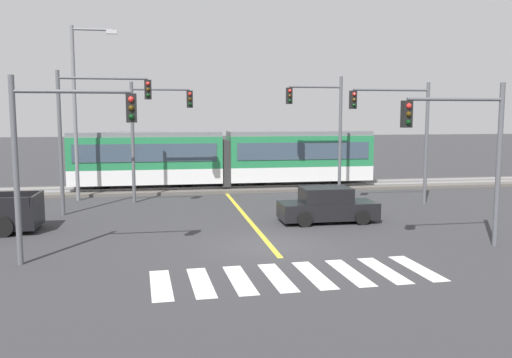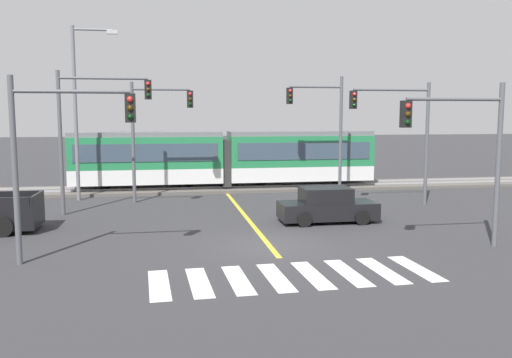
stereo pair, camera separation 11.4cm
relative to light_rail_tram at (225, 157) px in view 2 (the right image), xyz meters
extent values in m
plane|color=#333335|center=(-0.10, -14.88, -2.05)|extent=(200.00, 200.00, 0.00)
cube|color=#56514C|center=(-0.10, 0.01, -1.96)|extent=(120.00, 4.00, 0.18)
cube|color=#939399|center=(-0.10, -0.71, -1.82)|extent=(120.00, 0.08, 0.10)
cube|color=#939399|center=(-0.10, 0.73, -1.82)|extent=(120.00, 0.08, 0.10)
cube|color=silver|center=(-4.75, 0.01, -1.07)|extent=(9.00, 2.60, 0.90)
cube|color=#237A47|center=(-4.75, 0.01, 0.33)|extent=(9.00, 2.60, 1.90)
cube|color=#384756|center=(-4.75, -1.31, 0.38)|extent=(8.28, 0.04, 1.04)
cube|color=slate|center=(-4.75, 0.01, 1.42)|extent=(9.00, 2.39, 0.28)
cylinder|color=black|center=(-2.27, 0.01, -1.52)|extent=(0.70, 0.20, 0.70)
cylinder|color=black|center=(-7.22, 0.01, -1.52)|extent=(0.70, 0.20, 0.70)
cube|color=silver|center=(4.75, 0.01, -1.07)|extent=(9.00, 2.60, 0.90)
cube|color=#237A47|center=(4.75, 0.01, 0.33)|extent=(9.00, 2.60, 1.90)
cube|color=#384756|center=(4.75, -1.31, 0.38)|extent=(8.28, 0.04, 1.04)
cube|color=slate|center=(4.75, 0.01, 1.42)|extent=(9.00, 2.39, 0.28)
cylinder|color=black|center=(7.22, 0.01, -1.52)|extent=(0.70, 0.20, 0.70)
cylinder|color=black|center=(2.27, 0.01, -1.52)|extent=(0.70, 0.20, 0.70)
cube|color=#2D2D2D|center=(0.00, 0.01, -0.37)|extent=(0.50, 2.34, 2.80)
cube|color=silver|center=(-3.95, -18.70, -2.04)|extent=(0.68, 2.82, 0.01)
cube|color=silver|center=(-2.85, -18.66, -2.04)|extent=(0.68, 2.82, 0.01)
cube|color=silver|center=(-1.75, -18.61, -2.04)|extent=(0.68, 2.82, 0.01)
cube|color=silver|center=(-0.65, -18.57, -2.04)|extent=(0.68, 2.82, 0.01)
cube|color=silver|center=(0.45, -18.52, -2.04)|extent=(0.68, 2.82, 0.01)
cube|color=silver|center=(1.55, -18.47, -2.04)|extent=(0.68, 2.82, 0.01)
cube|color=silver|center=(2.65, -18.43, -2.04)|extent=(0.68, 2.82, 0.01)
cube|color=silver|center=(3.75, -18.38, -2.04)|extent=(0.68, 2.82, 0.01)
cube|color=gold|center=(-0.10, -9.27, -2.05)|extent=(0.20, 14.55, 0.01)
cube|color=black|center=(3.21, -11.04, -1.53)|extent=(4.20, 1.70, 0.72)
cube|color=black|center=(3.11, -11.04, -0.85)|extent=(2.10, 1.52, 0.64)
cube|color=#384756|center=(4.11, -11.04, -0.85)|extent=(0.10, 1.43, 0.52)
cube|color=#384756|center=(3.11, -10.26, -0.85)|extent=(1.79, 0.04, 0.48)
cylinder|color=black|center=(4.47, -10.19, -1.73)|extent=(0.64, 0.22, 0.64)
cylinder|color=black|center=(4.47, -11.89, -1.73)|extent=(0.64, 0.22, 0.64)
cylinder|color=black|center=(1.95, -10.19, -1.73)|extent=(0.64, 0.22, 0.64)
cylinder|color=black|center=(1.95, -11.89, -1.73)|extent=(0.64, 0.22, 0.64)
cube|color=black|center=(-10.21, -9.81, -0.72)|extent=(2.70, 0.13, 0.36)
cube|color=black|center=(-8.79, -10.74, -0.72)|extent=(0.13, 1.96, 0.36)
cylinder|color=black|center=(-9.87, -11.71, -1.65)|extent=(0.80, 0.28, 0.80)
cylinder|color=black|center=(-9.86, -9.75, -1.65)|extent=(0.80, 0.28, 0.80)
cylinder|color=#515459|center=(9.58, -7.42, 1.08)|extent=(0.18, 0.18, 6.27)
cylinder|color=#515459|center=(7.58, -7.42, 3.82)|extent=(4.00, 0.12, 0.12)
cube|color=black|center=(5.58, -7.42, 3.32)|extent=(0.32, 0.28, 0.90)
sphere|color=red|center=(5.58, -7.57, 3.59)|extent=(0.18, 0.18, 0.18)
sphere|color=#3A2706|center=(5.58, -7.57, 3.32)|extent=(0.18, 0.18, 0.18)
sphere|color=black|center=(5.58, -7.57, 3.05)|extent=(0.18, 0.18, 0.18)
cylinder|color=#515459|center=(6.21, -3.71, 1.34)|extent=(0.18, 0.18, 6.77)
cylinder|color=#515459|center=(4.71, -3.71, 4.13)|extent=(3.00, 0.12, 0.12)
cube|color=black|center=(3.21, -3.71, 3.63)|extent=(0.32, 0.28, 0.90)
sphere|color=red|center=(3.21, -3.86, 3.90)|extent=(0.18, 0.18, 0.18)
sphere|color=#3A2706|center=(3.21, -3.86, 3.63)|extent=(0.18, 0.18, 0.18)
sphere|color=black|center=(3.21, -3.86, 3.36)|extent=(0.18, 0.18, 0.18)
cylinder|color=#515459|center=(-5.32, -4.27, 1.12)|extent=(0.18, 0.18, 6.33)
cylinder|color=#515459|center=(-3.82, -4.27, 3.90)|extent=(3.00, 0.12, 0.12)
cube|color=black|center=(-2.32, -4.27, 3.40)|extent=(0.32, 0.28, 0.90)
sphere|color=red|center=(-2.32, -4.42, 3.67)|extent=(0.18, 0.18, 0.18)
sphere|color=#3A2706|center=(-2.32, -4.42, 3.40)|extent=(0.18, 0.18, 0.18)
sphere|color=black|center=(-2.32, -4.42, 3.13)|extent=(0.18, 0.18, 0.18)
cylinder|color=#515459|center=(-8.41, -7.34, 1.27)|extent=(0.18, 0.18, 6.64)
cylinder|color=#515459|center=(-6.41, -7.34, 4.25)|extent=(4.00, 0.12, 0.12)
cube|color=black|center=(-4.41, -7.34, 3.75)|extent=(0.32, 0.28, 0.90)
sphere|color=red|center=(-4.41, -7.49, 4.02)|extent=(0.18, 0.18, 0.18)
sphere|color=#3A2706|center=(-4.41, -7.49, 3.75)|extent=(0.18, 0.18, 0.18)
sphere|color=black|center=(-4.41, -7.49, 3.48)|extent=(0.18, 0.18, 0.18)
cylinder|color=#515459|center=(7.76, -16.23, 0.82)|extent=(0.18, 0.18, 5.74)
cylinder|color=#515459|center=(6.01, -16.23, 3.11)|extent=(3.50, 0.12, 0.12)
cube|color=black|center=(4.26, -16.23, 2.61)|extent=(0.32, 0.28, 0.90)
sphere|color=red|center=(4.26, -16.38, 2.88)|extent=(0.18, 0.18, 0.18)
sphere|color=#3A2706|center=(4.26, -16.38, 2.61)|extent=(0.18, 0.18, 0.18)
sphere|color=black|center=(4.26, -16.38, 2.34)|extent=(0.18, 0.18, 0.18)
cylinder|color=#515459|center=(-8.25, -15.86, 0.87)|extent=(0.18, 0.18, 5.83)
cylinder|color=#515459|center=(-6.50, -15.86, 3.30)|extent=(3.50, 0.12, 0.12)
cube|color=black|center=(-4.75, -15.86, 2.80)|extent=(0.32, 0.28, 0.90)
sphere|color=red|center=(-4.75, -16.01, 3.07)|extent=(0.18, 0.18, 0.18)
sphere|color=#3A2706|center=(-4.75, -16.01, 2.80)|extent=(0.18, 0.18, 0.18)
sphere|color=black|center=(-4.75, -16.01, 2.53)|extent=(0.18, 0.18, 0.18)
cylinder|color=slate|center=(-8.36, -2.98, 2.60)|extent=(0.20, 0.20, 9.30)
cylinder|color=slate|center=(-7.34, -2.98, 7.05)|extent=(2.04, 0.12, 0.12)
cube|color=#B2B2B7|center=(-6.32, -2.98, 6.95)|extent=(0.56, 0.28, 0.20)
camera|label=1|loc=(-3.86, -33.32, 2.60)|focal=38.00mm
camera|label=2|loc=(-3.75, -33.34, 2.60)|focal=38.00mm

